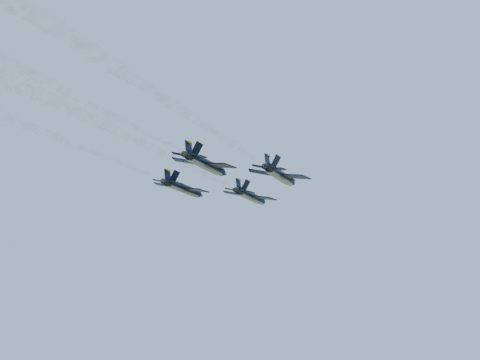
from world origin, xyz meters
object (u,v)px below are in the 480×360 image
Objects in this scene: jet_left at (184,189)px; jet_lead at (251,197)px; jet_slot at (207,165)px; jet_right at (281,176)px.

jet_lead is at bearing 46.94° from jet_left.
jet_lead is 1.00× the size of jet_slot.
jet_slot is (-6.66, -13.02, 0.00)m from jet_right.
jet_left is (-7.11, -12.88, 0.00)m from jet_lead.
jet_lead and jet_right have the same top height.
jet_lead is at bearing 133.39° from jet_right.
jet_right is at bearing 48.73° from jet_slot.
jet_right and jet_slot have the same top height.
jet_lead is 22.03m from jet_slot.
jet_left is 15.63m from jet_slot.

